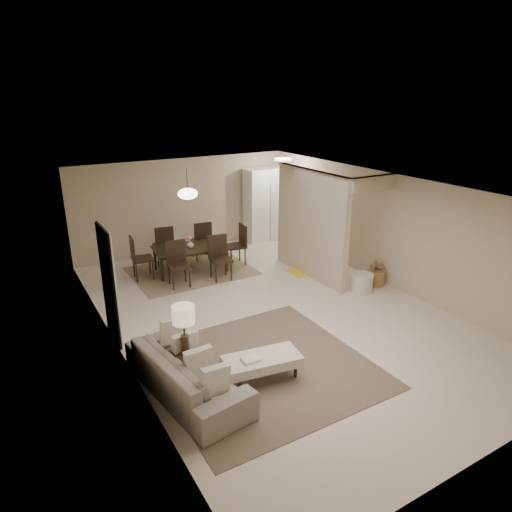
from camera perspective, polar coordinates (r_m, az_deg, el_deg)
floor at (r=9.14m, az=2.17°, el=-7.05°), size 9.00×9.00×0.00m
ceiling at (r=8.31m, az=2.39°, el=8.50°), size 9.00×9.00×0.00m
back_wall at (r=12.51m, az=-8.95°, el=6.31°), size 6.00×0.00×6.00m
left_wall at (r=7.56m, az=-17.30°, el=-3.52°), size 0.00×9.00×9.00m
right_wall at (r=10.50m, az=16.24°, el=3.12°), size 0.00×9.00×9.00m
partition at (r=10.61m, az=6.86°, el=3.95°), size 0.15×2.50×2.50m
doorway at (r=8.20m, az=-17.95°, el=-3.49°), size 0.04×0.90×2.04m
pantry_cabinet at (r=13.27m, az=1.18°, el=6.45°), size 1.20×0.55×2.10m
flush_light at (r=12.20m, az=3.40°, el=11.96°), size 0.44×0.44×0.05m
living_rug at (r=7.48m, az=0.87°, el=-13.65°), size 3.20×3.20×0.01m
sofa at (r=6.83m, az=-8.68°, el=-14.25°), size 2.37×1.19×0.66m
ottoman_bench at (r=7.00m, az=0.75°, el=-13.05°), size 1.23×0.70×0.41m
side_table at (r=6.97m, az=-8.66°, el=-13.94°), size 0.68×0.68×0.57m
table_lamp at (r=6.54m, az=-9.05°, el=-7.76°), size 0.32×0.32×0.76m
round_pouf at (r=10.25m, az=13.06°, el=-3.27°), size 0.50×0.50×0.39m
wicker_basket at (r=10.67m, az=14.75°, el=-2.62°), size 0.51×0.51×0.34m
dining_rug at (r=11.24m, az=-8.04°, el=-1.87°), size 2.80×2.10×0.01m
dining_table at (r=11.14m, az=-8.11°, el=-0.44°), size 1.85×1.17×0.61m
dining_chairs at (r=11.07m, az=-8.16°, el=0.58°), size 2.80×2.15×1.03m
vase at (r=11.01m, az=-8.21°, el=1.46°), size 0.17×0.17×0.17m
yellow_mat at (r=11.23m, az=6.54°, el=-1.83°), size 0.94×0.60×0.01m
pendant_light at (r=10.69m, az=-8.53°, el=7.71°), size 0.46×0.46×0.71m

